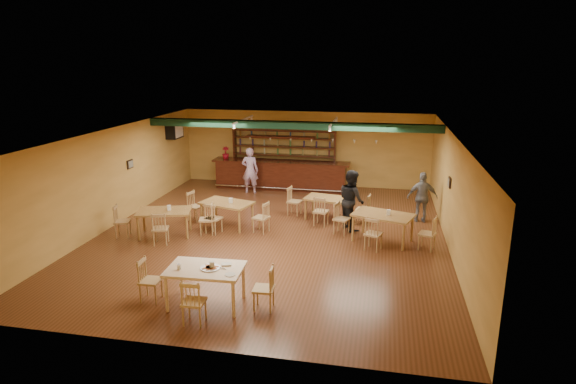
% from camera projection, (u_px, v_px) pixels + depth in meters
% --- Properties ---
extents(floor, '(12.00, 12.00, 0.00)m').
position_uv_depth(floor, '(272.00, 234.00, 14.31)').
color(floor, '#532E17').
rests_on(floor, ground).
extents(ceiling_beam, '(10.00, 0.30, 0.25)m').
position_uv_depth(ceiling_beam, '(290.00, 125.00, 16.20)').
color(ceiling_beam, '#10321E').
rests_on(ceiling_beam, ceiling).
extents(track_rail_left, '(0.05, 2.50, 0.05)m').
position_uv_depth(track_rail_left, '(243.00, 120.00, 17.08)').
color(track_rail_left, white).
rests_on(track_rail_left, ceiling).
extents(track_rail_right, '(0.05, 2.50, 0.05)m').
position_uv_depth(track_rail_right, '(333.00, 122.00, 16.48)').
color(track_rail_right, white).
rests_on(track_rail_right, ceiling).
extents(ac_unit, '(0.34, 0.70, 0.48)m').
position_uv_depth(ac_unit, '(174.00, 131.00, 18.56)').
color(ac_unit, white).
rests_on(ac_unit, wall_left).
extents(picture_left, '(0.04, 0.34, 0.28)m').
position_uv_depth(picture_left, '(130.00, 164.00, 15.73)').
color(picture_left, black).
rests_on(picture_left, wall_left).
extents(picture_right, '(0.04, 0.34, 0.28)m').
position_uv_depth(picture_right, '(450.00, 182.00, 13.40)').
color(picture_right, black).
rests_on(picture_right, wall_right).
extents(bar_counter, '(5.44, 0.85, 1.13)m').
position_uv_depth(bar_counter, '(281.00, 175.00, 19.18)').
color(bar_counter, '#33120A').
rests_on(bar_counter, ground).
extents(back_bar_hutch, '(4.21, 0.40, 2.28)m').
position_uv_depth(back_bar_hutch, '(284.00, 158.00, 19.63)').
color(back_bar_hutch, '#33120A').
rests_on(back_bar_hutch, ground).
extents(poinsettia, '(0.35, 0.35, 0.49)m').
position_uv_depth(poinsettia, '(226.00, 153.00, 19.39)').
color(poinsettia, maroon).
rests_on(poinsettia, bar_counter).
extents(dining_table_a, '(1.73, 1.31, 0.77)m').
position_uv_depth(dining_table_a, '(227.00, 214.00, 14.91)').
color(dining_table_a, olive).
rests_on(dining_table_a, ground).
extents(dining_table_b, '(1.57, 1.12, 0.71)m').
position_uv_depth(dining_table_b, '(328.00, 208.00, 15.58)').
color(dining_table_b, olive).
rests_on(dining_table_b, ground).
extents(dining_table_c, '(1.72, 1.29, 0.76)m').
position_uv_depth(dining_table_c, '(165.00, 223.00, 14.13)').
color(dining_table_c, olive).
rests_on(dining_table_c, ground).
extents(dining_table_d, '(1.84, 1.44, 0.81)m').
position_uv_depth(dining_table_d, '(382.00, 228.00, 13.64)').
color(dining_table_d, olive).
rests_on(dining_table_d, ground).
extents(near_table, '(1.60, 1.07, 0.84)m').
position_uv_depth(near_table, '(206.00, 286.00, 10.09)').
color(near_table, beige).
rests_on(near_table, ground).
extents(pizza_tray, '(0.49, 0.49, 0.01)m').
position_uv_depth(pizza_tray, '(210.00, 268.00, 9.96)').
color(pizza_tray, silver).
rests_on(pizza_tray, near_table).
extents(parmesan_shaker, '(0.08, 0.08, 0.11)m').
position_uv_depth(parmesan_shaker, '(179.00, 267.00, 9.90)').
color(parmesan_shaker, '#EAE5C6').
rests_on(parmesan_shaker, near_table).
extents(napkin_stack, '(0.23, 0.20, 0.03)m').
position_uv_depth(napkin_stack, '(227.00, 264.00, 10.12)').
color(napkin_stack, white).
rests_on(napkin_stack, near_table).
extents(pizza_server, '(0.33, 0.20, 0.00)m').
position_uv_depth(pizza_server, '(219.00, 267.00, 9.98)').
color(pizza_server, silver).
rests_on(pizza_server, pizza_tray).
extents(side_plate, '(0.23, 0.23, 0.01)m').
position_uv_depth(side_plate, '(230.00, 275.00, 9.66)').
color(side_plate, white).
rests_on(side_plate, near_table).
extents(patron_bar, '(0.66, 0.45, 1.78)m').
position_uv_depth(patron_bar, '(250.00, 170.00, 18.51)').
color(patron_bar, '#9253B5').
rests_on(patron_bar, ground).
extents(patron_right_a, '(1.04, 1.11, 1.83)m').
position_uv_depth(patron_right_a, '(351.00, 200.00, 14.53)').
color(patron_right_a, black).
rests_on(patron_right_a, ground).
extents(patron_right_b, '(0.97, 0.46, 1.61)m').
position_uv_depth(patron_right_b, '(422.00, 197.00, 15.21)').
color(patron_right_b, slate).
rests_on(patron_right_b, ground).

